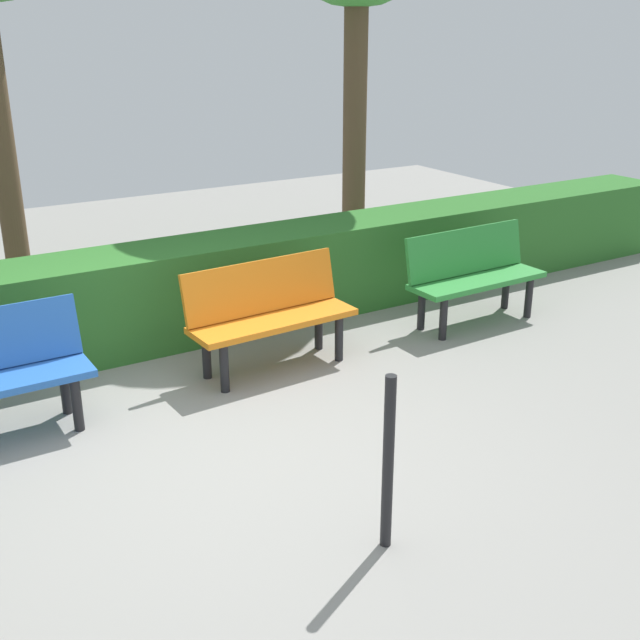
% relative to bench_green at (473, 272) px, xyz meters
% --- Properties ---
extents(ground_plane, '(16.00, 16.00, 0.00)m').
position_rel_bench_green_xyz_m(ground_plane, '(3.09, 0.91, -0.48)').
color(ground_plane, gray).
extents(bench_green, '(1.37, 0.49, 0.86)m').
position_rel_bench_green_xyz_m(bench_green, '(0.00, 0.00, 0.00)').
color(bench_green, '#2D8C38').
rests_on(bench_green, ground_plane).
extents(bench_orange, '(1.38, 0.53, 0.86)m').
position_rel_bench_green_xyz_m(bench_orange, '(2.09, -0.06, 0.00)').
color(bench_orange, orange).
rests_on(bench_orange, ground_plane).
extents(hedge_row, '(11.29, 0.69, 0.84)m').
position_rel_bench_green_xyz_m(hedge_row, '(2.16, -1.02, -0.06)').
color(hedge_row, '#2D6B28').
rests_on(hedge_row, ground_plane).
extents(railing_post_mid, '(0.06, 0.06, 1.00)m').
position_rel_bench_green_xyz_m(railing_post_mid, '(2.67, 2.35, 0.02)').
color(railing_post_mid, black).
rests_on(railing_post_mid, ground_plane).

